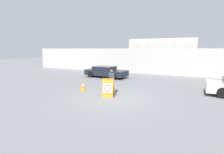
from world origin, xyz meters
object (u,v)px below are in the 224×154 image
(barricade_sign, at_px, (108,88))
(security_guard, at_px, (111,80))
(parked_car_front_coupe, at_px, (106,72))
(traffic_cone_near, at_px, (83,86))

(barricade_sign, bearing_deg, security_guard, 81.88)
(security_guard, bearing_deg, parked_car_front_coupe, 165.74)
(traffic_cone_near, height_order, parked_car_front_coupe, parked_car_front_coupe)
(barricade_sign, xyz_separation_m, traffic_cone_near, (-2.37, 0.63, -0.24))
(security_guard, bearing_deg, barricade_sign, -36.77)
(security_guard, xyz_separation_m, traffic_cone_near, (-2.26, -0.06, -0.60))
(traffic_cone_near, relative_size, parked_car_front_coupe, 0.15)
(barricade_sign, height_order, parked_car_front_coupe, parked_car_front_coupe)
(barricade_sign, bearing_deg, parked_car_front_coupe, 102.37)
(barricade_sign, bearing_deg, traffic_cone_near, 147.91)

